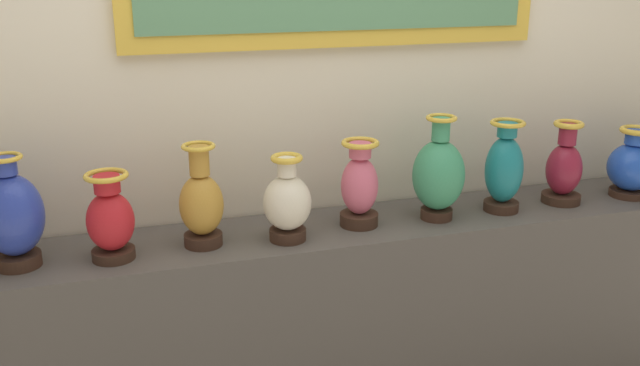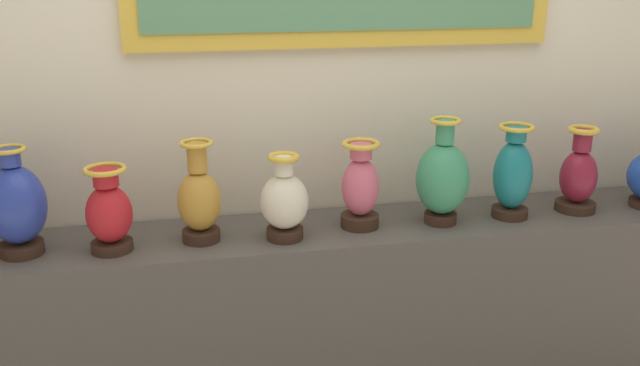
% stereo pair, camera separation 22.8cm
% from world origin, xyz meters
% --- Properties ---
extents(display_shelf, '(3.35, 0.39, 0.88)m').
position_xyz_m(display_shelf, '(0.00, 0.00, 0.44)').
color(display_shelf, '#4C4742').
rests_on(display_shelf, ground_plane).
extents(back_wall, '(4.93, 0.14, 3.10)m').
position_xyz_m(back_wall, '(0.00, 0.26, 1.56)').
color(back_wall, beige).
rests_on(back_wall, ground_plane).
extents(vase_cobalt, '(0.19, 0.19, 0.36)m').
position_xyz_m(vase_cobalt, '(-0.99, -0.03, 1.05)').
color(vase_cobalt, '#382319').
rests_on(vase_cobalt, display_shelf).
extents(vase_crimson, '(0.15, 0.15, 0.29)m').
position_xyz_m(vase_crimson, '(-0.71, -0.06, 1.02)').
color(vase_crimson, '#382319').
rests_on(vase_crimson, display_shelf).
extents(vase_ochre, '(0.15, 0.15, 0.35)m').
position_xyz_m(vase_ochre, '(-0.42, -0.03, 1.03)').
color(vase_ochre, '#382319').
rests_on(vase_ochre, display_shelf).
extents(vase_ivory, '(0.16, 0.16, 0.30)m').
position_xyz_m(vase_ivory, '(-0.14, -0.07, 1.02)').
color(vase_ivory, '#382319').
rests_on(vase_ivory, display_shelf).
extents(vase_rose, '(0.14, 0.14, 0.31)m').
position_xyz_m(vase_rose, '(0.14, -0.02, 1.03)').
color(vase_rose, '#382319').
rests_on(vase_rose, display_shelf).
extents(vase_jade, '(0.19, 0.19, 0.39)m').
position_xyz_m(vase_jade, '(0.44, -0.04, 1.05)').
color(vase_jade, '#382319').
rests_on(vase_jade, display_shelf).
extents(vase_teal, '(0.14, 0.14, 0.35)m').
position_xyz_m(vase_teal, '(0.71, -0.04, 1.05)').
color(vase_teal, '#382319').
rests_on(vase_teal, display_shelf).
extents(vase_burgundy, '(0.15, 0.15, 0.33)m').
position_xyz_m(vase_burgundy, '(0.99, -0.02, 1.02)').
color(vase_burgundy, '#382319').
rests_on(vase_burgundy, display_shelf).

